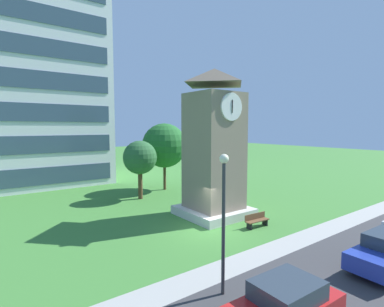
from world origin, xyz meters
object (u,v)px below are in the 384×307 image
tree_near_tower (164,146)px  tree_by_building (140,158)px  clock_tower (214,151)px  street_lamp (224,208)px  park_bench (257,220)px

tree_near_tower → tree_by_building: bearing=-151.4°
clock_tower → tree_near_tower: 10.06m
tree_by_building → tree_near_tower: bearing=28.6°
clock_tower → tree_by_building: bearing=105.3°
clock_tower → tree_by_building: (-2.13, 7.80, -1.03)m
street_lamp → tree_by_building: bearing=74.6°
park_bench → street_lamp: (-7.06, -4.46, 3.00)m
clock_tower → tree_near_tower: clock_tower is taller
park_bench → tree_near_tower: 14.26m
clock_tower → park_bench: clock_tower is taller
park_bench → tree_near_tower: (1.17, 13.58, 4.18)m
tree_near_tower → tree_by_building: (-3.86, -2.10, -0.86)m
park_bench → street_lamp: 8.88m
park_bench → tree_by_building: tree_by_building is taller
street_lamp → tree_near_tower: tree_near_tower is taller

